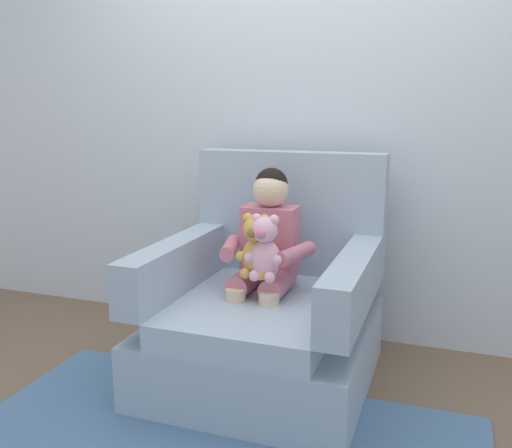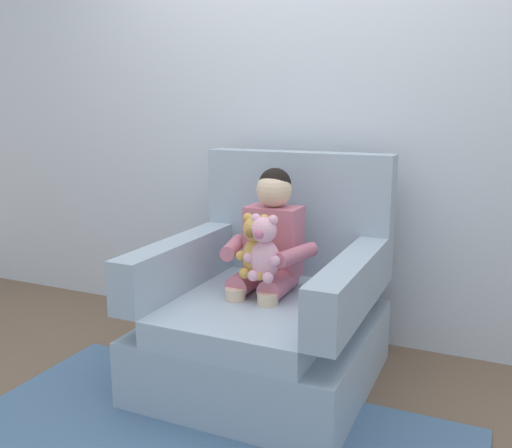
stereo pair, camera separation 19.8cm
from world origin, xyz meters
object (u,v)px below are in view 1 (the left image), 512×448
(plush_pink, at_px, (265,249))
(plush_honey, at_px, (256,248))
(armchair, at_px, (267,312))
(seated_child, at_px, (266,247))

(plush_pink, xyz_separation_m, plush_honey, (-0.05, 0.02, -0.00))
(armchair, xyz_separation_m, seated_child, (-0.02, 0.04, 0.31))
(seated_child, height_order, plush_honey, seated_child)
(seated_child, bearing_deg, plush_honey, -84.70)
(armchair, height_order, plush_pink, armchair)
(armchair, relative_size, seated_child, 1.29)
(armchair, height_order, plush_honey, armchair)
(armchair, relative_size, plush_honey, 3.66)
(armchair, xyz_separation_m, plush_honey, (-0.01, -0.12, 0.35))
(plush_pink, relative_size, plush_honey, 1.02)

